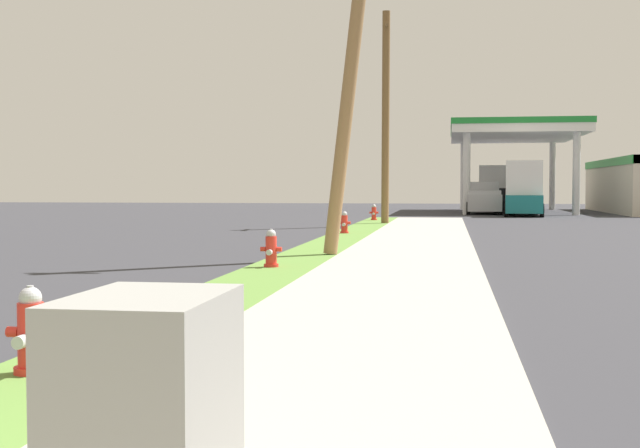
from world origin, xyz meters
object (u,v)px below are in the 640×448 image
at_px(car_black_by_near_pump, 508,201).
at_px(car_tan_by_far_pump, 512,199).
at_px(truck_teal_at_far_bay, 523,190).
at_px(fire_hydrant_third, 344,224).
at_px(utility_pole_midground, 355,34).
at_px(truck_navy_at_forecourt, 494,189).
at_px(utility_pole_background, 386,117).
at_px(truck_silver_on_apron, 484,199).
at_px(fire_hydrant_fourth, 374,213).
at_px(fire_hydrant_nearest, 31,335).
at_px(fire_hydrant_second, 271,250).

distance_m(car_black_by_near_pump, car_tan_by_far_pump, 7.04).
bearing_deg(truck_teal_at_far_bay, fire_hydrant_third, -109.64).
xyz_separation_m(utility_pole_midground, truck_navy_at_forecourt, (5.25, 40.60, -3.70)).
bearing_deg(car_black_by_near_pump, utility_pole_background, -107.29).
bearing_deg(truck_silver_on_apron, fire_hydrant_fourth, -112.17).
bearing_deg(truck_navy_at_forecourt, car_black_by_near_pump, -77.17).
bearing_deg(utility_pole_background, fire_hydrant_nearest, -91.61).
relative_size(fire_hydrant_nearest, truck_teal_at_far_bay, 0.11).
bearing_deg(car_tan_by_far_pump, utility_pole_midground, -98.68).
bearing_deg(truck_silver_on_apron, utility_pole_background, -105.58).
relative_size(fire_hydrant_nearest, car_black_by_near_pump, 0.17).
distance_m(utility_pole_background, truck_teal_at_far_bay, 15.93).
bearing_deg(truck_teal_at_far_bay, truck_navy_at_forecourt, 96.21).
relative_size(utility_pole_midground, car_black_by_near_pump, 2.21).
relative_size(utility_pole_background, car_tan_by_far_pump, 1.94).
bearing_deg(fire_hydrant_nearest, truck_navy_at_forecourt, 82.97).
relative_size(fire_hydrant_nearest, fire_hydrant_fourth, 1.00).
distance_m(fire_hydrant_nearest, truck_navy_at_forecourt, 53.70).
xyz_separation_m(fire_hydrant_third, truck_silver_on_apron, (5.59, 24.75, 0.47)).
bearing_deg(utility_pole_midground, truck_silver_on_apron, 82.70).
bearing_deg(truck_teal_at_far_bay, fire_hydrant_fourth, -126.14).
relative_size(car_black_by_near_pump, car_tan_by_far_pump, 0.99).
height_order(fire_hydrant_second, fire_hydrant_fourth, same).
height_order(fire_hydrant_third, utility_pole_background, utility_pole_background).
height_order(fire_hydrant_fourth, car_black_by_near_pump, car_black_by_near_pump).
bearing_deg(truck_silver_on_apron, truck_teal_at_far_bay, -56.43).
distance_m(truck_silver_on_apron, truck_teal_at_far_bay, 3.85).
bearing_deg(utility_pole_midground, car_black_by_near_pump, 80.81).
bearing_deg(truck_silver_on_apron, car_black_by_near_pump, 65.42).
bearing_deg(fire_hydrant_second, truck_navy_at_forecourt, 81.53).
bearing_deg(car_tan_by_far_pump, fire_hydrant_fourth, -108.19).
xyz_separation_m(car_black_by_near_pump, truck_navy_at_forecourt, (-0.77, 3.40, 0.77)).
bearing_deg(fire_hydrant_nearest, truck_silver_on_apron, 83.07).
bearing_deg(utility_pole_background, fire_hydrant_third, -96.07).
xyz_separation_m(fire_hydrant_third, fire_hydrant_fourth, (0.01, 11.05, 0.00)).
relative_size(truck_navy_at_forecourt, truck_teal_at_far_bay, 1.00).
height_order(fire_hydrant_second, truck_navy_at_forecourt, truck_navy_at_forecourt).
relative_size(utility_pole_background, car_black_by_near_pump, 1.97).
relative_size(fire_hydrant_third, truck_silver_on_apron, 0.14).
distance_m(fire_hydrant_fourth, truck_silver_on_apron, 14.80).
bearing_deg(fire_hydrant_fourth, fire_hydrant_third, -90.06).
relative_size(truck_navy_at_forecourt, truck_silver_on_apron, 1.20).
xyz_separation_m(fire_hydrant_second, truck_teal_at_far_bay, (7.66, 33.46, 1.04)).
bearing_deg(truck_silver_on_apron, utility_pole_midground, -97.30).
bearing_deg(fire_hydrant_second, car_tan_by_far_pump, 80.40).
distance_m(utility_pole_midground, truck_navy_at_forecourt, 41.11).
bearing_deg(utility_pole_background, truck_navy_at_forecourt, 76.71).
xyz_separation_m(car_tan_by_far_pump, truck_silver_on_apron, (-2.47, -10.82, 0.19)).
height_order(utility_pole_background, truck_teal_at_far_bay, utility_pole_background).
height_order(fire_hydrant_second, utility_pole_midground, utility_pole_midground).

